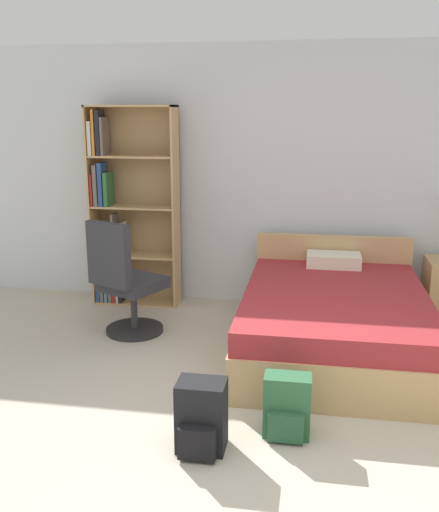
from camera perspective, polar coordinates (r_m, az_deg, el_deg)
name	(u,v)px	position (r m, az deg, el deg)	size (l,w,h in m)	color
ground_plane	(258,503)	(3.19, 3.91, -23.44)	(14.00, 14.00, 0.00)	#BCB29E
wall_back	(293,178)	(5.79, 7.34, 7.73)	(9.00, 0.06, 2.60)	silver
bookshelf	(123,214)	(5.89, -9.63, 4.11)	(0.88, 0.30, 2.01)	tan
bed	(334,319)	(4.87, 11.37, -6.17)	(1.49, 2.09, 0.78)	tan
office_chair	(125,284)	(5.07, -9.42, -2.76)	(0.65, 0.70, 1.05)	#232326
backpack_green	(287,408)	(3.64, 6.77, -14.82)	(0.29, 0.22, 0.40)	#2D603D
backpack_black	(201,418)	(3.48, -1.85, -15.89)	(0.29, 0.28, 0.43)	black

